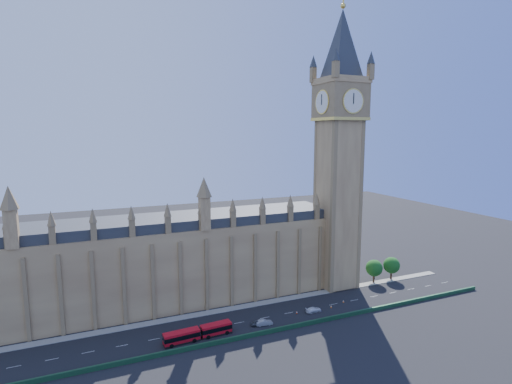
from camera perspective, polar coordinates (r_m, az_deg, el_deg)
name	(u,v)px	position (r m, az deg, el deg)	size (l,w,h in m)	color
ground	(252,320)	(121.71, -0.58, -17.84)	(400.00, 400.00, 0.00)	black
palace_westminster	(151,263)	(130.34, -14.78, -9.74)	(120.00, 20.00, 28.00)	olive
elizabeth_tower	(339,131)	(139.85, 11.83, 8.52)	(20.59, 20.59, 105.00)	olive
bridge_parapet	(265,332)	(114.07, 1.25, -19.40)	(160.00, 0.60, 1.20)	#1E4C2D
kerb_north	(240,307)	(129.66, -2.24, -16.09)	(160.00, 3.00, 0.16)	gray
tree_east_near	(374,268)	(153.13, 16.57, -10.31)	(6.00, 6.00, 8.50)	#382619
tree_east_far	(392,265)	(158.15, 18.84, -9.81)	(6.00, 6.00, 8.50)	#382619
red_bus	(198,333)	(112.51, -8.27, -19.31)	(18.50, 3.94, 3.12)	red
car_grey	(258,323)	(118.53, 0.31, -18.21)	(1.67, 4.14, 1.41)	#46494E
car_silver	(264,322)	(118.65, 1.17, -18.14)	(1.68, 4.81, 1.59)	#999AA0
car_white	(314,310)	(127.43, 8.22, -16.31)	(2.04, 5.03, 1.46)	white
cone_a	(297,312)	(125.92, 5.84, -16.75)	(0.59, 0.59, 0.79)	black
cone_b	(343,301)	(135.64, 12.38, -15.02)	(0.56, 0.56, 0.73)	black
cone_c	(313,309)	(128.89, 8.15, -16.22)	(0.49, 0.49, 0.62)	black
cone_d	(331,307)	(131.20, 10.68, -15.79)	(0.54, 0.54, 0.76)	black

